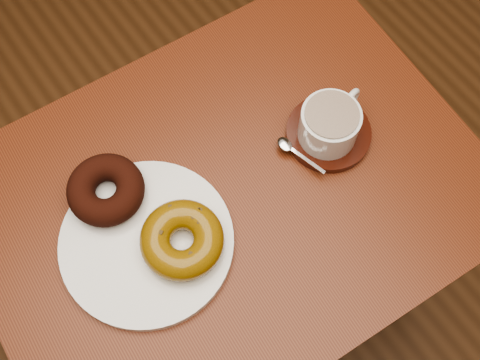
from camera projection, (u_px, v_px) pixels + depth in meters
ground at (133, 297)px, 1.55m from camera, size 6.00×6.00×0.00m
cafe_table at (230, 218)px, 1.00m from camera, size 0.79×0.61×0.71m
donut_plate at (147, 242)px, 0.86m from camera, size 0.32×0.32×0.02m
donut_cinnamon at (106, 190)px, 0.86m from camera, size 0.14×0.14×0.04m
donut_caramel at (182, 240)px, 0.83m from camera, size 0.15×0.15×0.04m
saucer at (328, 133)px, 0.93m from camera, size 0.18×0.18×0.01m
coffee_cup at (330, 124)px, 0.89m from camera, size 0.12×0.09×0.06m
teaspoon at (289, 147)px, 0.91m from camera, size 0.03×0.09×0.01m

